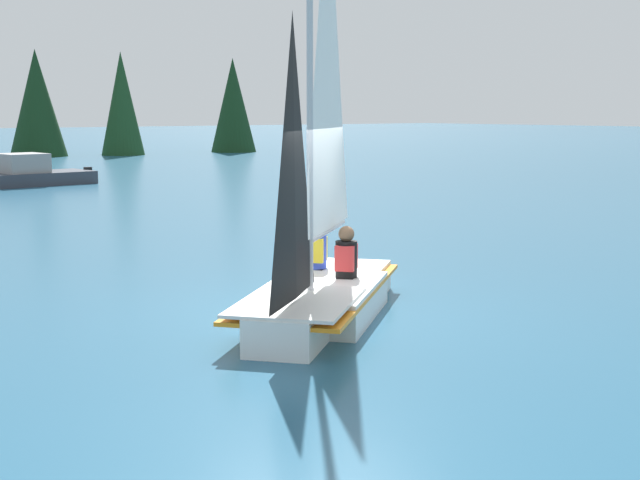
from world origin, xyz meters
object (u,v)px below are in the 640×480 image
(sailboat_main, at_px, (320,257))
(sailor_helm, at_px, (346,265))
(sailor_crew, at_px, (316,257))
(motorboat_distant, at_px, (29,174))

(sailboat_main, bearing_deg, sailor_helm, 158.00)
(sailor_crew, distance_m, motorboat_distant, 22.64)
(sailor_helm, xyz_separation_m, sailor_crew, (0.10, 0.81, 0.00))
(sailboat_main, height_order, sailor_crew, sailboat_main)
(sailor_helm, bearing_deg, motorboat_distant, -138.42)
(sailor_helm, distance_m, sailor_crew, 0.81)
(sailor_crew, bearing_deg, sailor_helm, 44.42)
(sailboat_main, distance_m, sailor_crew, 1.22)
(sailor_helm, height_order, motorboat_distant, motorboat_distant)
(sailor_helm, height_order, sailor_crew, same)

